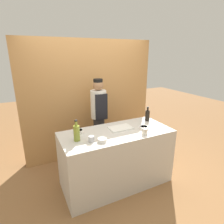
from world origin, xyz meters
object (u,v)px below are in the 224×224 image
object	(u,v)px
sauce_bowl_green	(144,127)
cup_cream	(145,131)
bottle_soy	(147,115)
chef_center	(99,118)
bottle_oil	(77,133)
sauce_bowl_orange	(78,131)
cutting_board	(120,128)
sauce_bowl_brown	(102,140)
cup_steel	(91,139)

from	to	relation	value
sauce_bowl_green	cup_cream	size ratio (longest dim) A/B	1.55
bottle_soy	chef_center	distance (m)	0.93
bottle_oil	cup_cream	xyz separation A→B (m)	(0.99, -0.24, -0.08)
sauce_bowl_green	sauce_bowl_orange	bearing A→B (deg)	163.01
bottle_oil	chef_center	size ratio (longest dim) A/B	0.19
sauce_bowl_orange	chef_center	distance (m)	0.80
cutting_board	bottle_soy	world-z (taller)	bottle_soy
sauce_bowl_brown	bottle_soy	size ratio (longest dim) A/B	0.49
cutting_board	sauce_bowl_green	bearing A→B (deg)	-28.90
sauce_bowl_green	cutting_board	distance (m)	0.38
sauce_bowl_orange	cup_steel	xyz separation A→B (m)	(0.08, -0.36, 0.01)
bottle_oil	bottle_soy	bearing A→B (deg)	9.35
bottle_oil	cup_cream	size ratio (longest dim) A/B	3.38
sauce_bowl_green	cup_steel	size ratio (longest dim) A/B	1.72
cup_steel	chef_center	world-z (taller)	chef_center
sauce_bowl_orange	bottle_soy	xyz separation A→B (m)	(1.29, -0.01, 0.07)
cup_steel	chef_center	size ratio (longest dim) A/B	0.05
bottle_soy	cup_steel	size ratio (longest dim) A/B	3.17
sauce_bowl_orange	bottle_oil	xyz separation A→B (m)	(-0.09, -0.24, 0.09)
sauce_bowl_brown	sauce_bowl_orange	bearing A→B (deg)	116.50
bottle_oil	cup_cream	distance (m)	1.03
sauce_bowl_orange	cup_cream	world-z (taller)	cup_cream
cutting_board	cup_steel	size ratio (longest dim) A/B	4.53
sauce_bowl_green	bottle_soy	bearing A→B (deg)	46.11
cutting_board	cup_cream	size ratio (longest dim) A/B	4.09
cutting_board	sauce_bowl_brown	bearing A→B (deg)	-146.24
bottle_soy	sauce_bowl_orange	bearing A→B (deg)	179.34
sauce_bowl_green	sauce_bowl_orange	size ratio (longest dim) A/B	0.96
cup_cream	sauce_bowl_orange	bearing A→B (deg)	151.72
bottle_oil	cup_steel	xyz separation A→B (m)	(0.17, -0.12, -0.08)
sauce_bowl_orange	cutting_board	xyz separation A→B (m)	(0.67, -0.12, -0.02)
cutting_board	cup_cream	distance (m)	0.43
sauce_bowl_orange	cup_cream	bearing A→B (deg)	-28.28
cup_cream	sauce_bowl_green	bearing A→B (deg)	58.10
sauce_bowl_green	cutting_board	world-z (taller)	sauce_bowl_green
bottle_soy	cup_cream	xyz separation A→B (m)	(-0.39, -0.47, -0.06)
sauce_bowl_green	chef_center	world-z (taller)	chef_center
sauce_bowl_green	sauce_bowl_brown	xyz separation A→B (m)	(-0.80, -0.12, 0.00)
cup_steel	sauce_bowl_orange	bearing A→B (deg)	102.28
cup_steel	cup_cream	bearing A→B (deg)	-8.64
bottle_soy	chef_center	xyz separation A→B (m)	(-0.72, 0.58, -0.11)
sauce_bowl_orange	cup_steel	bearing A→B (deg)	-77.72
sauce_bowl_brown	cup_steel	distance (m)	0.15
bottle_oil	cup_steel	bearing A→B (deg)	-34.10
sauce_bowl_brown	chef_center	xyz separation A→B (m)	(0.36, 0.99, -0.04)
bottle_soy	chef_center	bearing A→B (deg)	141.31
sauce_bowl_green	sauce_bowl_orange	xyz separation A→B (m)	(-1.01, 0.31, 0.01)
cutting_board	chef_center	distance (m)	0.69
sauce_bowl_brown	cup_steel	world-z (taller)	cup_steel
bottle_soy	cup_cream	size ratio (longest dim) A/B	2.86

